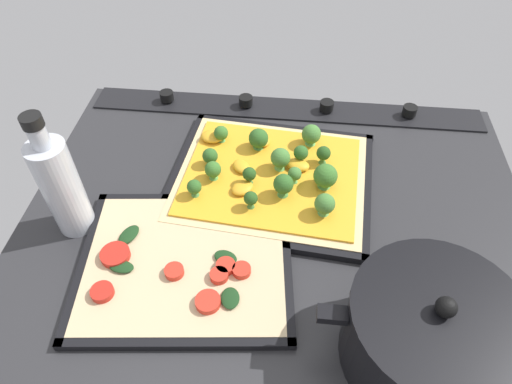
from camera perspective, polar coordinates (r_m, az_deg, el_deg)
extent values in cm
cube|color=#28282B|center=(74.46, 2.36, -4.68)|extent=(82.28, 67.16, 3.00)
cube|color=black|center=(94.85, 3.74, 10.44)|extent=(78.99, 7.00, 0.80)
cylinder|color=black|center=(96.87, 18.72, 9.65)|extent=(2.80, 2.80, 1.80)
cylinder|color=black|center=(94.30, 8.86, 10.67)|extent=(2.80, 2.80, 1.80)
cylinder|color=black|center=(94.58, -1.30, 11.39)|extent=(2.80, 2.80, 1.80)
cylinder|color=black|center=(97.67, -11.14, 11.75)|extent=(2.80, 2.80, 1.80)
cube|color=black|center=(79.27, 1.90, 1.42)|extent=(36.57, 31.89, 0.50)
cube|color=black|center=(89.18, 3.40, 7.90)|extent=(34.13, 4.19, 1.30)
cube|color=black|center=(70.07, 0.02, -6.38)|extent=(34.13, 4.19, 1.30)
cube|color=black|center=(79.08, 13.76, -0.03)|extent=(3.74, 29.00, 1.30)
cube|color=black|center=(82.26, -9.50, 3.14)|extent=(3.74, 29.00, 1.30)
cube|color=#D3B77F|center=(78.73, 1.91, 1.80)|extent=(33.97, 29.29, 1.00)
cube|color=gold|center=(78.24, 1.93, 2.16)|extent=(31.20, 26.42, 0.40)
cone|color=#5B9F46|center=(77.35, -5.34, 2.03)|extent=(1.53, 1.53, 1.04)
sphere|color=#386B28|center=(76.26, -5.42, 2.85)|extent=(2.77, 2.77, 2.77)
cone|color=#68AD54|center=(72.54, 8.47, -2.37)|extent=(1.81, 1.81, 1.01)
sphere|color=#427533|center=(71.24, 8.62, -1.46)|extent=(3.28, 3.28, 3.28)
cone|color=#68AD54|center=(76.67, 4.81, 1.56)|extent=(1.27, 1.27, 1.03)
sphere|color=#427533|center=(75.69, 4.87, 2.30)|extent=(2.31, 2.31, 2.31)
cone|color=#427635|center=(80.49, 8.35, 4.01)|extent=(1.36, 1.36, 1.34)
sphere|color=#264C1C|center=(79.42, 8.48, 4.85)|extent=(2.47, 2.47, 2.47)
cone|color=#4D8B3F|center=(82.83, 0.31, 5.85)|extent=(1.95, 1.95, 0.81)
sphere|color=#2D5B23|center=(81.69, 0.32, 6.76)|extent=(3.54, 3.54, 3.54)
cone|color=#4D8B3F|center=(79.87, -5.70, 3.75)|extent=(1.49, 1.49, 0.97)
sphere|color=#2D5B23|center=(78.86, -5.78, 4.54)|extent=(2.70, 2.70, 2.70)
cone|color=#5B9F46|center=(76.59, 8.54, 0.99)|extent=(2.20, 2.20, 0.95)
sphere|color=#386B28|center=(75.19, 8.70, 2.03)|extent=(3.99, 3.99, 3.99)
cone|color=#4D8B3F|center=(74.96, -7.65, -0.10)|extent=(1.32, 1.32, 1.08)
sphere|color=#2D5B23|center=(73.91, -7.76, 0.66)|extent=(2.40, 2.40, 2.40)
cone|color=#427635|center=(72.54, -0.66, -1.55)|extent=(1.23, 1.23, 1.20)
sphere|color=#264C1C|center=(71.46, -0.67, -0.79)|extent=(2.24, 2.24, 2.24)
cone|color=#68AD54|center=(78.80, 3.05, 3.32)|extent=(1.86, 1.86, 1.19)
sphere|color=#427533|center=(77.52, 3.10, 4.31)|extent=(3.39, 3.39, 3.39)
cone|color=#5B9F46|center=(84.46, -4.35, 6.67)|extent=(1.45, 1.45, 0.83)
sphere|color=#386B28|center=(83.56, -4.41, 7.40)|extent=(2.64, 2.64, 2.64)
cone|color=#68AD54|center=(84.12, 6.84, 6.29)|extent=(1.92, 1.92, 0.97)
sphere|color=#427533|center=(82.97, 6.95, 7.23)|extent=(3.49, 3.49, 3.49)
cone|color=#427635|center=(76.19, -0.83, 1.50)|extent=(1.26, 1.26, 1.21)
sphere|color=#264C1C|center=(75.15, -0.84, 2.28)|extent=(2.29, 2.29, 2.29)
cone|color=#4D8B3F|center=(80.25, 5.58, 4.11)|extent=(1.41, 1.41, 1.17)
sphere|color=#2D5B23|center=(79.21, 5.66, 4.93)|extent=(2.56, 2.56, 2.56)
cone|color=#4D8B3F|center=(74.39, 3.39, 0.01)|extent=(1.81, 1.81, 1.31)
sphere|color=#2D5B23|center=(73.02, 3.46, 1.02)|extent=(3.30, 3.30, 3.30)
ellipsoid|color=gold|center=(84.79, -5.48, 6.96)|extent=(4.46, 3.77, 1.49)
ellipsoid|color=gold|center=(83.62, 0.70, 6.38)|extent=(4.29, 4.31, 1.10)
ellipsoid|color=gold|center=(79.11, 5.25, 3.40)|extent=(4.68, 3.79, 1.44)
ellipsoid|color=gold|center=(78.65, -1.84, 3.21)|extent=(4.31, 4.44, 1.26)
ellipsoid|color=gold|center=(75.01, -1.70, 0.50)|extent=(4.87, 4.80, 1.33)
cube|color=black|center=(69.11, -8.76, -8.91)|extent=(33.76, 29.48, 0.50)
cube|color=black|center=(76.47, -7.85, -0.89)|extent=(31.15, 4.42, 1.30)
cube|color=black|center=(62.71, -10.03, -18.29)|extent=(31.15, 4.42, 1.30)
cube|color=black|center=(68.17, 3.91, -8.78)|extent=(3.93, 26.37, 1.30)
cube|color=black|center=(72.56, -20.72, -8.30)|extent=(3.93, 26.37, 1.30)
cube|color=tan|center=(68.54, -8.83, -8.59)|extent=(31.12, 26.84, 0.90)
cylinder|color=red|center=(65.49, -4.65, -10.40)|extent=(2.64, 2.64, 1.00)
cylinder|color=#B22319|center=(67.32, -18.73, -11.79)|extent=(3.18, 3.18, 1.00)
cylinder|color=red|center=(63.50, -6.05, -13.53)|extent=(3.48, 3.48, 1.00)
cylinder|color=#B22319|center=(70.35, -17.24, -7.53)|extent=(4.35, 4.35, 1.00)
cylinder|color=red|center=(66.68, -10.22, -9.77)|extent=(2.79, 2.79, 1.00)
cylinder|color=red|center=(66.29, -3.82, -9.25)|extent=(2.81, 2.81, 1.00)
cylinder|color=red|center=(65.79, -1.82, -9.78)|extent=(2.69, 2.69, 1.00)
ellipsoid|color=#193819|center=(67.26, -3.84, -8.18)|extent=(4.10, 3.38, 0.60)
ellipsoid|color=#193819|center=(69.00, -16.54, -8.96)|extent=(3.97, 2.55, 0.60)
ellipsoid|color=#193819|center=(63.65, -3.26, -13.14)|extent=(3.08, 3.76, 0.60)
ellipsoid|color=#193819|center=(72.21, -15.66, -5.18)|extent=(3.68, 4.58, 0.60)
cylinder|color=black|center=(60.82, 20.74, -16.63)|extent=(20.01, 20.01, 10.45)
cylinder|color=black|center=(56.11, 22.28, -14.01)|extent=(20.41, 20.41, 0.80)
sphere|color=black|center=(54.80, 22.76, -13.18)|extent=(2.40, 2.40, 2.40)
cube|color=black|center=(55.46, 9.56, -14.90)|extent=(3.60, 2.00, 1.20)
cylinder|color=#B7BCC6|center=(72.75, -23.10, 0.38)|extent=(5.70, 5.70, 16.53)
cylinder|color=#B7BCC6|center=(66.45, -25.61, 6.30)|extent=(2.57, 2.57, 3.50)
cylinder|color=black|center=(65.00, -26.33, 7.98)|extent=(2.85, 2.85, 1.60)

